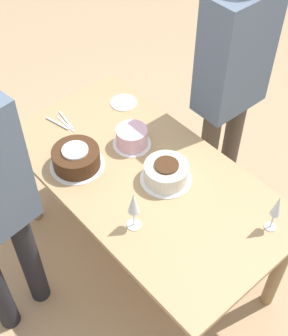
# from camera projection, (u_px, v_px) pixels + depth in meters

# --- Properties ---
(ground_plane) EXTENTS (12.00, 12.00, 0.00)m
(ground_plane) POSITION_uv_depth(u_px,v_px,m) (144.00, 255.00, 2.95)
(ground_plane) COLOR tan
(dining_table) EXTENTS (1.55, 0.83, 0.76)m
(dining_table) POSITION_uv_depth(u_px,v_px,m) (144.00, 189.00, 2.48)
(dining_table) COLOR tan
(dining_table) RESTS_ON ground_plane
(cake_center_white) EXTENTS (0.26, 0.26, 0.11)m
(cake_center_white) POSITION_uv_depth(u_px,v_px,m) (166.00, 173.00, 2.33)
(cake_center_white) COLOR white
(cake_center_white) RESTS_ON dining_table
(cake_front_chocolate) EXTENTS (0.29, 0.29, 0.12)m
(cake_front_chocolate) POSITION_uv_depth(u_px,v_px,m) (76.00, 158.00, 2.39)
(cake_front_chocolate) COLOR white
(cake_front_chocolate) RESTS_ON dining_table
(cake_back_decorated) EXTENTS (0.21, 0.21, 0.11)m
(cake_back_decorated) POSITION_uv_depth(u_px,v_px,m) (132.00, 137.00, 2.50)
(cake_back_decorated) COLOR white
(cake_back_decorated) RESTS_ON dining_table
(wine_glass_near) EXTENTS (0.06, 0.06, 0.22)m
(wine_glass_near) POSITION_uv_depth(u_px,v_px,m) (277.00, 207.00, 2.06)
(wine_glass_near) COLOR silver
(wine_glass_near) RESTS_ON dining_table
(wine_glass_far) EXTENTS (0.07, 0.07, 0.23)m
(wine_glass_far) POSITION_uv_depth(u_px,v_px,m) (134.00, 205.00, 2.06)
(wine_glass_far) COLOR silver
(wine_glass_far) RESTS_ON dining_table
(dessert_plate_left) EXTENTS (0.16, 0.16, 0.01)m
(dessert_plate_left) POSITION_uv_depth(u_px,v_px,m) (124.00, 103.00, 2.77)
(dessert_plate_left) COLOR white
(dessert_plate_left) RESTS_ON dining_table
(fork_pile) EXTENTS (0.20, 0.10, 0.01)m
(fork_pile) POSITION_uv_depth(u_px,v_px,m) (63.00, 122.00, 2.65)
(fork_pile) COLOR silver
(fork_pile) RESTS_ON dining_table
(person_watching) EXTENTS (0.23, 0.40, 1.69)m
(person_watching) POSITION_uv_depth(u_px,v_px,m) (233.00, 74.00, 2.54)
(person_watching) COLOR #4C4238
(person_watching) RESTS_ON ground_plane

